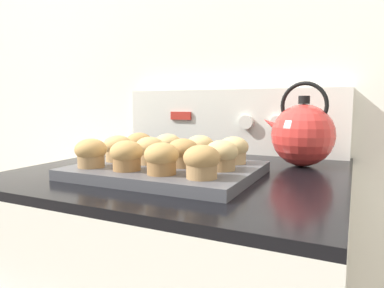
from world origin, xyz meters
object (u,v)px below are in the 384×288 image
object	(u,v)px
muffin_r1_c1	(150,150)
muffin_r2_c1	(168,146)
muffin_r0_c1	(127,155)
muffin_r1_c2	(183,153)
tea_kettle	(302,134)
muffin_pan	(165,170)
muffin_r1_c3	(221,155)
muffin_r1_c0	(118,148)
muffin_r0_c3	(202,161)
muffin_r2_c3	(234,150)
muffin_r0_c0	(91,153)
muffin_r2_c0	(139,144)
muffin_r0_c2	(162,158)
muffin_r2_c2	(200,148)

from	to	relation	value
muffin_r1_c1	muffin_r2_c1	xyz separation A→B (m)	(-0.00, 0.09, 0.00)
muffin_r0_c1	muffin_r1_c2	bearing A→B (deg)	44.92
muffin_r2_c1	tea_kettle	bearing A→B (deg)	28.45
muffin_pan	muffin_r1_c3	world-z (taller)	muffin_r1_c3
muffin_r0_c1	muffin_r1_c0	distance (m)	0.12
muffin_r0_c3	muffin_r2_c3	xyz separation A→B (m)	(0.00, 0.17, 0.00)
muffin_r0_c1	muffin_r0_c3	world-z (taller)	same
muffin_r2_c1	muffin_r1_c3	bearing A→B (deg)	-26.51
muffin_r0_c0	muffin_r2_c3	xyz separation A→B (m)	(0.26, 0.17, 0.00)
muffin_r1_c3	muffin_pan	bearing A→B (deg)	-179.33
muffin_r2_c0	muffin_r2_c3	world-z (taller)	same
muffin_r0_c3	tea_kettle	xyz separation A→B (m)	(0.13, 0.33, 0.03)
muffin_r1_c2	muffin_r1_c0	bearing A→B (deg)	179.94
muffin_r0_c0	muffin_r1_c2	world-z (taller)	same
muffin_pan	muffin_r0_c0	distance (m)	0.16
muffin_r0_c1	muffin_r2_c1	world-z (taller)	same
muffin_r0_c1	muffin_r0_c2	world-z (taller)	same
muffin_r1_c0	muffin_r1_c3	bearing A→B (deg)	0.04
muffin_r2_c2	muffin_r1_c0	bearing A→B (deg)	-153.66
muffin_r0_c1	muffin_r2_c3	distance (m)	0.24
muffin_r0_c2	muffin_r0_c3	bearing A→B (deg)	-0.51
muffin_r2_c2	muffin_r2_c3	world-z (taller)	same
muffin_r2_c1	muffin_r2_c0	bearing A→B (deg)	179.97
muffin_r0_c0	muffin_r0_c3	bearing A→B (deg)	-0.04
muffin_r2_c3	muffin_r1_c3	bearing A→B (deg)	-87.60
muffin_r1_c1	muffin_r2_c0	size ratio (longest dim) A/B	1.00
muffin_r0_c3	muffin_r1_c3	xyz separation A→B (m)	(0.00, 0.09, 0.00)
muffin_r2_c1	muffin_r1_c2	bearing A→B (deg)	-45.10
muffin_r2_c1	muffin_r2_c3	size ratio (longest dim) A/B	1.00
muffin_r1_c0	muffin_r1_c1	bearing A→B (deg)	0.10
muffin_r0_c2	muffin_r1_c3	bearing A→B (deg)	44.93
muffin_r1_c0	tea_kettle	xyz separation A→B (m)	(0.38, 0.25, 0.03)
muffin_r2_c2	muffin_r0_c1	bearing A→B (deg)	-116.59
muffin_r0_c0	muffin_r0_c2	xyz separation A→B (m)	(0.17, 0.00, 0.00)
muffin_r0_c0	muffin_r0_c1	xyz separation A→B (m)	(0.09, 0.00, 0.00)
muffin_r0_c1	muffin_r1_c2	world-z (taller)	same
muffin_r0_c1	muffin_r1_c3	world-z (taller)	same
muffin_r2_c1	tea_kettle	distance (m)	0.34
muffin_pan	muffin_r1_c3	distance (m)	0.14
muffin_r1_c2	muffin_r0_c0	bearing A→B (deg)	-153.11
muffin_r0_c0	muffin_r2_c0	size ratio (longest dim) A/B	1.00
muffin_r2_c0	tea_kettle	bearing A→B (deg)	22.85
muffin_r1_c2	tea_kettle	bearing A→B (deg)	49.78
muffin_r0_c3	muffin_r2_c3	size ratio (longest dim) A/B	1.00
muffin_r1_c1	tea_kettle	distance (m)	0.38
muffin_r0_c0	muffin_r0_c3	distance (m)	0.26
muffin_r0_c1	muffin_r2_c1	distance (m)	0.17
muffin_r0_c3	muffin_r1_c3	bearing A→B (deg)	87.22
muffin_r0_c2	muffin_r0_c3	xyz separation A→B (m)	(0.08, -0.00, 0.00)
muffin_r2_c3	muffin_r1_c2	bearing A→B (deg)	-133.77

